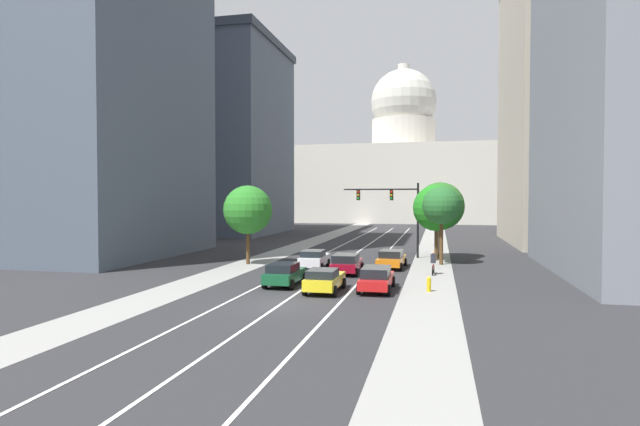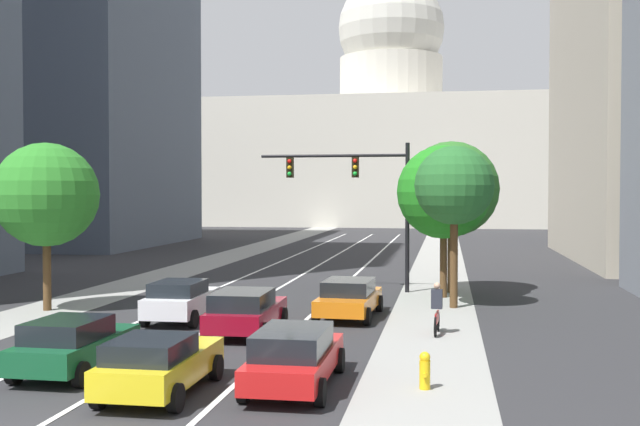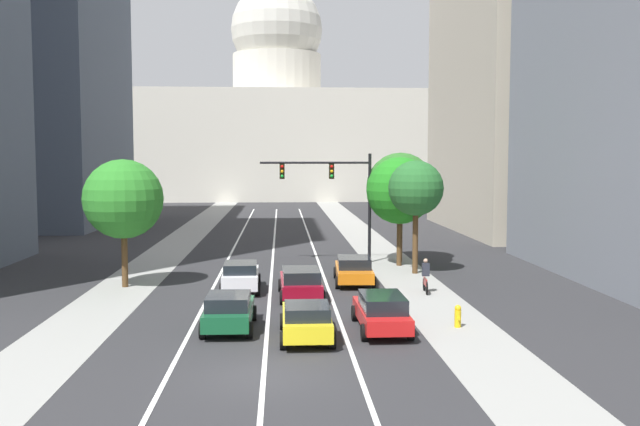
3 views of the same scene
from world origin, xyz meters
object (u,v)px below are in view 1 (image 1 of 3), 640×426
at_px(street_tree_far_right, 436,208).
at_px(street_tree_near_right, 440,206).
at_px(car_orange, 391,259).
at_px(car_yellow, 324,280).
at_px(car_red, 376,278).
at_px(cyclist, 433,263).
at_px(traffic_signal_mast, 395,205).
at_px(fire_hydrant, 429,284).
at_px(street_tree_near_left, 248,210).
at_px(capitol_building, 403,172).
at_px(car_white, 314,259).
at_px(car_crimson, 347,263).
at_px(car_green, 284,274).
at_px(street_tree_mid_right, 442,206).

distance_m(street_tree_far_right, street_tree_near_right, 1.73).
relative_size(car_orange, street_tree_near_right, 0.67).
distance_m(car_yellow, car_red, 3.19).
relative_size(car_yellow, cyclist, 2.44).
bearing_deg(street_tree_far_right, street_tree_near_right, 78.75).
distance_m(traffic_signal_mast, fire_hydrant, 18.21).
xyz_separation_m(car_yellow, street_tree_near_left, (-9.06, 11.06, 3.84)).
xyz_separation_m(capitol_building, car_yellow, (1.48, -92.79, -10.81)).
distance_m(car_red, fire_hydrant, 3.14).
relative_size(car_white, street_tree_far_right, 0.60).
xyz_separation_m(car_yellow, fire_hydrant, (6.07, 1.53, -0.29)).
xyz_separation_m(car_crimson, street_tree_near_left, (-9.06, 3.44, 3.81)).
xyz_separation_m(car_crimson, traffic_signal_mast, (2.61, 11.22, 4.16)).
distance_m(car_red, street_tree_near_right, 18.74).
bearing_deg(cyclist, fire_hydrant, -177.31).
bearing_deg(car_white, street_tree_near_left, 75.27).
distance_m(fire_hydrant, street_tree_far_right, 16.41).
distance_m(car_green, street_tree_far_right, 18.77).
bearing_deg(street_tree_near_right, car_red, -101.99).
relative_size(car_red, cyclist, 2.74).
relative_size(car_white, fire_hydrant, 4.49).
relative_size(fire_hydrant, cyclist, 0.53).
bearing_deg(car_crimson, street_tree_far_right, -34.69).
bearing_deg(street_tree_far_right, car_red, -102.06).
bearing_deg(street_tree_near_left, street_tree_near_right, 26.86).
height_order(capitol_building, car_yellow, capitol_building).
xyz_separation_m(traffic_signal_mast, street_tree_mid_right, (4.25, -4.42, 0.00)).
distance_m(car_crimson, street_tree_near_right, 13.91).
relative_size(car_crimson, car_green, 1.11).
xyz_separation_m(street_tree_near_right, street_tree_near_left, (-15.82, -8.01, -0.25)).
distance_m(car_crimson, car_green, 6.70).
relative_size(car_crimson, car_orange, 0.98).
xyz_separation_m(traffic_signal_mast, street_tree_near_right, (4.16, 0.24, -0.11)).
bearing_deg(fire_hydrant, car_crimson, 134.87).
height_order(car_crimson, car_green, car_crimson).
bearing_deg(capitol_building, cyclist, -84.74).
bearing_deg(car_crimson, traffic_signal_mast, -14.41).
distance_m(cyclist, street_tree_far_right, 9.57).
bearing_deg(street_tree_near_right, fire_hydrant, -92.27).
height_order(car_orange, car_red, car_red).
xyz_separation_m(capitol_building, traffic_signal_mast, (4.09, -73.95, -6.62)).
height_order(car_white, street_tree_near_left, street_tree_near_left).
distance_m(fire_hydrant, cyclist, 7.11).
xyz_separation_m(car_crimson, street_tree_mid_right, (6.85, 6.80, 4.16)).
height_order(car_green, street_tree_near_right, street_tree_near_right).
relative_size(car_orange, cyclist, 2.75).
bearing_deg(street_tree_far_right, cyclist, -91.12).
height_order(car_white, car_orange, car_white).
bearing_deg(traffic_signal_mast, car_red, -88.84).
bearing_deg(street_tree_mid_right, car_orange, -142.62).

